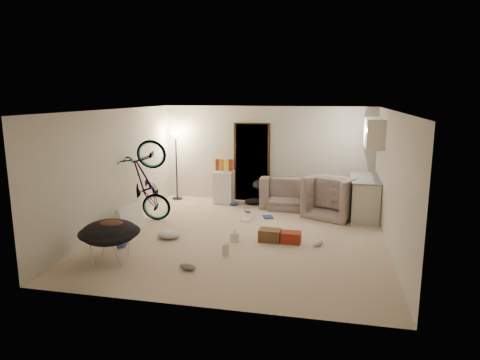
% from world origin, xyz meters
% --- Properties ---
extents(floor, '(5.50, 6.00, 0.02)m').
position_xyz_m(floor, '(0.00, 0.00, -0.01)').
color(floor, beige).
rests_on(floor, ground).
extents(ceiling, '(5.50, 6.00, 0.02)m').
position_xyz_m(ceiling, '(0.00, 0.00, 2.51)').
color(ceiling, white).
rests_on(ceiling, wall_back).
extents(wall_back, '(5.50, 0.02, 2.50)m').
position_xyz_m(wall_back, '(0.00, 3.01, 1.25)').
color(wall_back, beige).
rests_on(wall_back, floor).
extents(wall_front, '(5.50, 0.02, 2.50)m').
position_xyz_m(wall_front, '(0.00, -3.01, 1.25)').
color(wall_front, beige).
rests_on(wall_front, floor).
extents(wall_left, '(0.02, 6.00, 2.50)m').
position_xyz_m(wall_left, '(-2.76, 0.00, 1.25)').
color(wall_left, beige).
rests_on(wall_left, floor).
extents(wall_right, '(0.02, 6.00, 2.50)m').
position_xyz_m(wall_right, '(2.76, 0.00, 1.25)').
color(wall_right, beige).
rests_on(wall_right, floor).
extents(doorway, '(0.85, 0.10, 2.04)m').
position_xyz_m(doorway, '(-0.40, 2.97, 1.02)').
color(doorway, black).
rests_on(doorway, floor).
extents(door_trim, '(0.97, 0.04, 2.10)m').
position_xyz_m(door_trim, '(-0.40, 2.94, 1.02)').
color(door_trim, '#372513').
rests_on(door_trim, floor).
extents(floor_lamp, '(0.28, 0.28, 1.81)m').
position_xyz_m(floor_lamp, '(-2.40, 2.65, 1.31)').
color(floor_lamp, black).
rests_on(floor_lamp, floor).
extents(kitchen_counter, '(0.60, 1.50, 0.88)m').
position_xyz_m(kitchen_counter, '(2.43, 2.00, 0.44)').
color(kitchen_counter, beige).
rests_on(kitchen_counter, floor).
extents(counter_top, '(0.64, 1.54, 0.04)m').
position_xyz_m(counter_top, '(2.43, 2.00, 0.90)').
color(counter_top, gray).
rests_on(counter_top, kitchen_counter).
extents(kitchen_uppers, '(0.38, 1.40, 0.65)m').
position_xyz_m(kitchen_uppers, '(2.56, 2.00, 1.95)').
color(kitchen_uppers, beige).
rests_on(kitchen_uppers, wall_right).
extents(sofa, '(2.00, 0.79, 0.58)m').
position_xyz_m(sofa, '(0.95, 2.45, 0.29)').
color(sofa, '#3A4139').
rests_on(sofa, floor).
extents(armchair, '(1.39, 1.32, 0.71)m').
position_xyz_m(armchair, '(1.78, 1.94, 0.35)').
color(armchair, '#3A4139').
rests_on(armchair, floor).
extents(bicycle, '(1.97, 1.07, 1.09)m').
position_xyz_m(bicycle, '(-2.30, 0.51, 0.49)').
color(bicycle, black).
rests_on(bicycle, floor).
extents(book_asset, '(0.25, 0.24, 0.02)m').
position_xyz_m(book_asset, '(-0.14, -1.17, 0.01)').
color(book_asset, maroon).
rests_on(book_asset, floor).
extents(mini_fridge, '(0.50, 0.50, 0.83)m').
position_xyz_m(mini_fridge, '(-1.07, 2.55, 0.41)').
color(mini_fridge, white).
rests_on(mini_fridge, floor).
extents(snack_box_0, '(0.12, 0.10, 0.30)m').
position_xyz_m(snack_box_0, '(-1.24, 2.55, 1.00)').
color(snack_box_0, maroon).
rests_on(snack_box_0, mini_fridge).
extents(snack_box_1, '(0.10, 0.07, 0.30)m').
position_xyz_m(snack_box_1, '(-1.12, 2.55, 1.00)').
color(snack_box_1, orange).
rests_on(snack_box_1, mini_fridge).
extents(snack_box_2, '(0.12, 0.10, 0.30)m').
position_xyz_m(snack_box_2, '(-1.00, 2.55, 1.00)').
color(snack_box_2, yellow).
rests_on(snack_box_2, mini_fridge).
extents(snack_box_3, '(0.11, 0.08, 0.30)m').
position_xyz_m(snack_box_3, '(-0.88, 2.55, 1.00)').
color(snack_box_3, maroon).
rests_on(snack_box_3, mini_fridge).
extents(saucer_chair, '(1.02, 1.02, 0.72)m').
position_xyz_m(saucer_chair, '(-1.93, -1.81, 0.43)').
color(saucer_chair, silver).
rests_on(saucer_chair, floor).
extents(hoodie, '(0.60, 0.55, 0.22)m').
position_xyz_m(hoodie, '(-1.88, -1.84, 0.63)').
color(hoodie, '#582F1E').
rests_on(hoodie, saucer_chair).
extents(sofa_drape, '(0.65, 0.57, 0.28)m').
position_xyz_m(sofa_drape, '(0.00, 2.45, 0.54)').
color(sofa_drape, black).
rests_on(sofa_drape, sofa).
extents(tv_box, '(0.24, 0.91, 0.61)m').
position_xyz_m(tv_box, '(-2.30, -0.30, 0.30)').
color(tv_box, silver).
rests_on(tv_box, floor).
extents(drink_case_a, '(0.42, 0.31, 0.24)m').
position_xyz_m(drink_case_a, '(0.55, -0.21, 0.12)').
color(drink_case_a, brown).
rests_on(drink_case_a, floor).
extents(drink_case_b, '(0.38, 0.28, 0.21)m').
position_xyz_m(drink_case_b, '(0.97, -0.21, 0.11)').
color(drink_case_b, maroon).
rests_on(drink_case_b, floor).
extents(juicer, '(0.18, 0.18, 0.25)m').
position_xyz_m(juicer, '(-0.11, -0.35, 0.10)').
color(juicer, white).
rests_on(juicer, floor).
extents(newspaper, '(0.71, 0.75, 0.01)m').
position_xyz_m(newspaper, '(0.50, 1.96, 0.00)').
color(newspaper, '#BCB5AE').
rests_on(newspaper, floor).
extents(book_blue, '(0.30, 0.34, 0.03)m').
position_xyz_m(book_blue, '(0.28, 1.40, 0.01)').
color(book_blue, '#293B95').
rests_on(book_blue, floor).
extents(book_white, '(0.24, 0.30, 0.03)m').
position_xyz_m(book_white, '(-0.16, 1.09, 0.01)').
color(book_white, silver).
rests_on(book_white, floor).
extents(shoe_0, '(0.25, 0.15, 0.09)m').
position_xyz_m(shoe_0, '(-0.72, 2.26, 0.04)').
color(shoe_0, '#293B95').
rests_on(shoe_0, floor).
extents(shoe_1, '(0.25, 0.23, 0.09)m').
position_xyz_m(shoe_1, '(-0.27, 1.70, 0.04)').
color(shoe_1, slate).
rests_on(shoe_1, floor).
extents(shoe_2, '(0.18, 0.31, 0.11)m').
position_xyz_m(shoe_2, '(-2.08, -1.13, 0.05)').
color(shoe_2, '#293B95').
rests_on(shoe_2, floor).
extents(shoe_3, '(0.31, 0.17, 0.11)m').
position_xyz_m(shoe_3, '(-0.55, -1.87, 0.06)').
color(shoe_3, slate).
rests_on(shoe_3, floor).
extents(shoe_4, '(0.25, 0.31, 0.11)m').
position_xyz_m(shoe_4, '(1.48, -0.26, 0.05)').
color(shoe_4, white).
rests_on(shoe_4, floor).
extents(clothes_lump_b, '(0.59, 0.56, 0.14)m').
position_xyz_m(clothes_lump_b, '(-0.28, 2.55, 0.07)').
color(clothes_lump_b, black).
rests_on(clothes_lump_b, floor).
extents(clothes_lump_c, '(0.56, 0.53, 0.14)m').
position_xyz_m(clothes_lump_c, '(-1.42, -0.43, 0.07)').
color(clothes_lump_c, silver).
rests_on(clothes_lump_c, floor).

